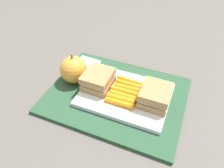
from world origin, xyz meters
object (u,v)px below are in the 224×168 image
sandwich_half_right (98,80)px  paper_napkin (86,64)px  food_tray (125,95)px  carrot_sticks_bundle (125,91)px  apple (74,70)px  sandwich_half_left (155,96)px

sandwich_half_right → paper_napkin: size_ratio=1.14×
food_tray → sandwich_half_right: (0.08, 0.00, 0.03)m
carrot_sticks_bundle → paper_napkin: carrot_sticks_bundle is taller
sandwich_half_right → apple: size_ratio=0.91×
food_tray → carrot_sticks_bundle: carrot_sticks_bundle is taller
apple → paper_napkin: size_ratio=1.26×
sandwich_half_right → paper_napkin: 0.12m
apple → paper_napkin: apple is taller
sandwich_half_left → sandwich_half_right: 0.16m
sandwich_half_left → carrot_sticks_bundle: 0.08m
carrot_sticks_bundle → food_tray: bearing=100.3°
food_tray → sandwich_half_left: bearing=180.0°
food_tray → sandwich_half_right: sandwich_half_right is taller
food_tray → carrot_sticks_bundle: 0.01m
apple → paper_napkin: 0.08m
sandwich_half_left → apple: (0.23, -0.01, 0.00)m
sandwich_half_left → apple: 0.23m
sandwich_half_left → paper_napkin: bearing=-19.3°
carrot_sticks_bundle → paper_napkin: size_ratio=1.47×
sandwich_half_right → carrot_sticks_bundle: (-0.08, -0.00, -0.02)m
sandwich_half_left → paper_napkin: 0.25m
apple → sandwich_half_right: bearing=174.4°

